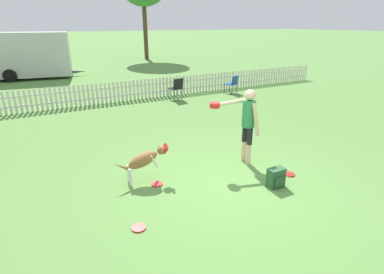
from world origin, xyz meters
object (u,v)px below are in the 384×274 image
at_px(handler_person, 246,118).
at_px(frisbee_midfield, 157,184).
at_px(frisbee_near_handler, 289,174).
at_px(frisbee_near_dog, 139,228).
at_px(equipment_trailer, 22,55).
at_px(folding_chair_center, 232,83).
at_px(leaping_dog, 144,160).
at_px(folding_chair_blue_left, 177,87).
at_px(backpack_on_grass, 276,178).

bearing_deg(handler_person, frisbee_midfield, 96.59).
bearing_deg(frisbee_near_handler, frisbee_near_dog, -176.73).
relative_size(frisbee_near_handler, equipment_trailer, 0.04).
xyz_separation_m(frisbee_near_handler, equipment_trailer, (-4.63, 15.58, 1.30)).
xyz_separation_m(frisbee_near_handler, frisbee_midfield, (-2.59, 0.92, 0.00)).
xyz_separation_m(frisbee_near_dog, equipment_trailer, (-1.30, 15.77, 1.30)).
bearing_deg(folding_chair_center, frisbee_near_dog, 24.66).
relative_size(leaping_dog, frisbee_near_handler, 5.09).
distance_m(frisbee_midfield, equipment_trailer, 14.86).
xyz_separation_m(handler_person, folding_chair_blue_left, (1.22, 6.09, -0.52)).
height_order(handler_person, leaping_dog, handler_person).
bearing_deg(frisbee_near_dog, handler_person, 21.78).
distance_m(handler_person, leaping_dog, 2.35).
distance_m(frisbee_midfield, backpack_on_grass, 2.31).
relative_size(frisbee_near_handler, backpack_on_grass, 0.59).
bearing_deg(folding_chair_center, handler_person, 35.01).
xyz_separation_m(frisbee_midfield, folding_chair_blue_left, (3.34, 6.12, 0.52)).
relative_size(folding_chair_center, equipment_trailer, 0.14).
height_order(frisbee_midfield, folding_chair_center, folding_chair_center).
relative_size(folding_chair_blue_left, folding_chair_center, 1.12).
xyz_separation_m(frisbee_midfield, backpack_on_grass, (2.01, -1.13, 0.17)).
distance_m(handler_person, backpack_on_grass, 1.46).
height_order(handler_person, frisbee_near_handler, handler_person).
bearing_deg(folding_chair_blue_left, handler_person, 68.59).
relative_size(frisbee_midfield, folding_chair_blue_left, 0.25).
height_order(folding_chair_blue_left, folding_chair_center, folding_chair_blue_left).
relative_size(handler_person, equipment_trailer, 0.29).
distance_m(frisbee_near_handler, folding_chair_blue_left, 7.10).
distance_m(handler_person, frisbee_near_handler, 1.48).
xyz_separation_m(frisbee_midfield, folding_chair_center, (6.06, 6.04, 0.46)).
bearing_deg(backpack_on_grass, equipment_trailer, 104.40).
bearing_deg(backpack_on_grass, frisbee_near_dog, 179.62).
xyz_separation_m(handler_person, frisbee_near_dog, (-2.87, -1.15, -1.03)).
relative_size(frisbee_near_dog, backpack_on_grass, 0.59).
relative_size(leaping_dog, folding_chair_center, 1.42).
bearing_deg(equipment_trailer, handler_person, -65.04).
distance_m(leaping_dog, folding_chair_center, 8.49).
bearing_deg(backpack_on_grass, folding_chair_center, 60.55).
height_order(frisbee_midfield, folding_chair_blue_left, folding_chair_blue_left).
bearing_deg(folding_chair_center, backpack_on_grass, 38.79).
bearing_deg(equipment_trailer, folding_chair_center, -37.71).
xyz_separation_m(frisbee_near_handler, backpack_on_grass, (-0.58, -0.21, 0.17)).
height_order(handler_person, folding_chair_blue_left, handler_person).
relative_size(leaping_dog, frisbee_midfield, 5.09).
height_order(frisbee_near_handler, folding_chair_center, folding_chair_center).
bearing_deg(frisbee_midfield, folding_chair_blue_left, 61.35).
distance_m(backpack_on_grass, folding_chair_center, 8.24).
distance_m(backpack_on_grass, equipment_trailer, 16.34).
xyz_separation_m(frisbee_near_dog, backpack_on_grass, (2.76, -0.02, 0.17)).
relative_size(leaping_dog, equipment_trailer, 0.19).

